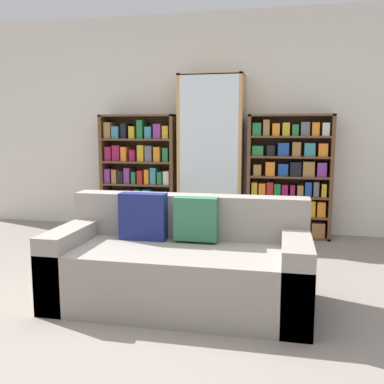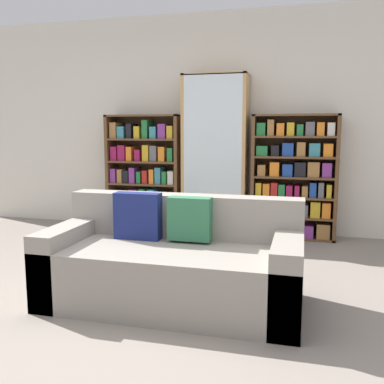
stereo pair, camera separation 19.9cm
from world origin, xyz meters
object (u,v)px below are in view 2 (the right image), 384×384
(bookshelf_right, at_px, (294,179))
(bookshelf_left, at_px, (145,174))
(display_cabinet, at_px, (215,155))
(couch, at_px, (173,265))
(wine_bottle, at_px, (239,254))

(bookshelf_right, bearing_deg, bookshelf_left, 179.97)
(bookshelf_left, relative_size, display_cabinet, 0.76)
(display_cabinet, relative_size, bookshelf_right, 1.33)
(bookshelf_left, relative_size, bookshelf_right, 1.01)
(couch, xyz_separation_m, bookshelf_left, (-1.07, 2.22, 0.43))
(bookshelf_left, xyz_separation_m, bookshelf_right, (1.87, -0.00, -0.01))
(couch, distance_m, bookshelf_right, 2.40)
(couch, bearing_deg, wine_bottle, 66.90)
(display_cabinet, distance_m, wine_bottle, 1.66)
(bookshelf_left, xyz_separation_m, wine_bottle, (1.43, -1.37, -0.57))
(bookshelf_right, bearing_deg, wine_bottle, -107.93)
(bookshelf_right, xyz_separation_m, wine_bottle, (-0.44, -1.37, -0.56))
(bookshelf_left, height_order, display_cabinet, display_cabinet)
(bookshelf_left, height_order, bookshelf_right, bookshelf_left)
(display_cabinet, height_order, bookshelf_right, display_cabinet)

